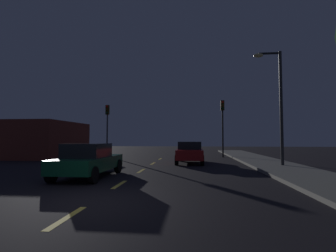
{
  "coord_description": "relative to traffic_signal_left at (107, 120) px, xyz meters",
  "views": [
    {
      "loc": [
        2.65,
        -6.29,
        1.67
      ],
      "look_at": [
        0.63,
        14.13,
        2.71
      ],
      "focal_mm": 26.52,
      "sensor_mm": 36.0,
      "label": 1
    }
  ],
  "objects": [
    {
      "name": "lane_stripe_fifth",
      "position": [
        5.31,
        -2.23,
        -3.38
      ],
      "size": [
        0.16,
        1.6,
        0.01
      ],
      "primitive_type": "cube",
      "color": "#EACC4C",
      "rests_on": "ground_plane"
    },
    {
      "name": "lane_stripe_fourth",
      "position": [
        5.31,
        -6.03,
        -3.38
      ],
      "size": [
        0.16,
        1.6,
        0.01
      ],
      "primitive_type": "cube",
      "color": "#EACC4C",
      "rests_on": "ground_plane"
    },
    {
      "name": "ground_plane",
      "position": [
        5.31,
        -9.23,
        -3.39
      ],
      "size": [
        80.0,
        80.0,
        0.0
      ],
      "primitive_type": "plane",
      "color": "black"
    },
    {
      "name": "car_stopped_ahead",
      "position": [
        7.76,
        -5.48,
        -2.64
      ],
      "size": [
        1.83,
        4.07,
        1.46
      ],
      "color": "#B21919",
      "rests_on": "ground_plane"
    },
    {
      "name": "sidewalk_curb_right",
      "position": [
        12.81,
        -9.23,
        -3.31
      ],
      "size": [
        3.0,
        40.0,
        0.15
      ],
      "primitive_type": "cube",
      "color": "gray",
      "rests_on": "ground_plane"
    },
    {
      "name": "lane_stripe_second",
      "position": [
        5.31,
        -13.63,
        -3.38
      ],
      "size": [
        0.16,
        1.6,
        0.01
      ],
      "primitive_type": "cube",
      "color": "#EACC4C",
      "rests_on": "ground_plane"
    },
    {
      "name": "car_adjacent_lane",
      "position": [
        3.47,
        -12.12,
        -2.65
      ],
      "size": [
        1.88,
        4.15,
        1.46
      ],
      "color": "#0F4C2D",
      "rests_on": "ground_plane"
    },
    {
      "name": "lane_stripe_nearest",
      "position": [
        5.31,
        -17.43,
        -3.38
      ],
      "size": [
        0.16,
        1.6,
        0.01
      ],
      "primitive_type": "cube",
      "color": "#EACC4C",
      "rests_on": "ground_plane"
    },
    {
      "name": "storefront_left",
      "position": [
        -5.09,
        -1.36,
        -1.81
      ],
      "size": [
        4.79,
        7.34,
        3.15
      ],
      "primitive_type": "cube",
      "color": "maroon",
      "rests_on": "ground_plane"
    },
    {
      "name": "lane_stripe_third",
      "position": [
        5.31,
        -9.83,
        -3.38
      ],
      "size": [
        0.16,
        1.6,
        0.01
      ],
      "primitive_type": "cube",
      "color": "#EACC4C",
      "rests_on": "ground_plane"
    },
    {
      "name": "traffic_signal_right",
      "position": [
        10.66,
        0.0,
        0.18
      ],
      "size": [
        0.32,
        0.38,
        5.1
      ],
      "color": "black",
      "rests_on": "ground_plane"
    },
    {
      "name": "traffic_signal_left",
      "position": [
        0.0,
        0.0,
        0.0
      ],
      "size": [
        0.32,
        0.38,
        4.83
      ],
      "color": "#4C4C51",
      "rests_on": "ground_plane"
    },
    {
      "name": "street_lamp_right",
      "position": [
        12.87,
        -7.61,
        0.71
      ],
      "size": [
        1.61,
        0.36,
        6.8
      ],
      "color": "#2D2D30",
      "rests_on": "ground_plane"
    }
  ]
}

